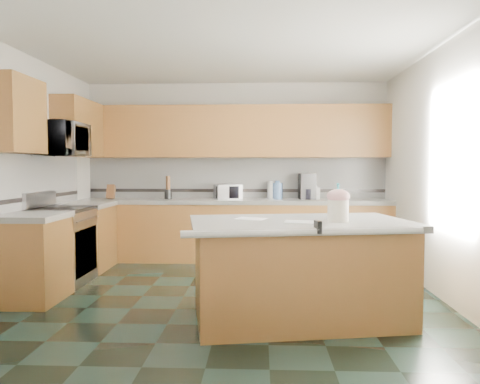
{
  "coord_description": "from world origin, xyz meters",
  "views": [
    {
      "loc": [
        0.38,
        -4.97,
        1.41
      ],
      "look_at": [
        0.15,
        0.35,
        1.12
      ],
      "focal_mm": 35.0,
      "sensor_mm": 36.0,
      "label": 1
    }
  ],
  "objects_px": {
    "island_base": "(299,273)",
    "soap_bottle_island": "(338,201)",
    "toaster_oven": "(228,192)",
    "treat_jar": "(338,211)",
    "coffee_maker": "(307,186)",
    "island_top": "(299,223)",
    "knife_block": "(111,192)"
  },
  "relations": [
    {
      "from": "island_base",
      "to": "soap_bottle_island",
      "type": "distance_m",
      "value": 0.79
    },
    {
      "from": "toaster_oven",
      "to": "treat_jar",
      "type": "bearing_deg",
      "value": -86.59
    },
    {
      "from": "island_base",
      "to": "treat_jar",
      "type": "height_order",
      "value": "treat_jar"
    },
    {
      "from": "island_base",
      "to": "coffee_maker",
      "type": "xyz_separation_m",
      "value": [
        0.35,
        2.78,
        0.68
      ]
    },
    {
      "from": "island_base",
      "to": "coffee_maker",
      "type": "bearing_deg",
      "value": 73.01
    },
    {
      "from": "island_base",
      "to": "treat_jar",
      "type": "bearing_deg",
      "value": -26.96
    },
    {
      "from": "island_top",
      "to": "knife_block",
      "type": "relative_size",
      "value": 9.27
    },
    {
      "from": "knife_block",
      "to": "toaster_oven",
      "type": "height_order",
      "value": "same"
    },
    {
      "from": "soap_bottle_island",
      "to": "island_top",
      "type": "bearing_deg",
      "value": -147.7
    },
    {
      "from": "treat_jar",
      "to": "knife_block",
      "type": "relative_size",
      "value": 0.92
    },
    {
      "from": "treat_jar",
      "to": "knife_block",
      "type": "distance_m",
      "value": 4.12
    },
    {
      "from": "island_base",
      "to": "soap_bottle_island",
      "type": "relative_size",
      "value": 5.6
    },
    {
      "from": "island_top",
      "to": "soap_bottle_island",
      "type": "distance_m",
      "value": 0.47
    },
    {
      "from": "treat_jar",
      "to": "soap_bottle_island",
      "type": "xyz_separation_m",
      "value": [
        0.05,
        0.3,
        0.07
      ]
    },
    {
      "from": "island_base",
      "to": "coffee_maker",
      "type": "height_order",
      "value": "coffee_maker"
    },
    {
      "from": "island_base",
      "to": "knife_block",
      "type": "relative_size",
      "value": 8.8
    },
    {
      "from": "island_top",
      "to": "knife_block",
      "type": "bearing_deg",
      "value": 123.92
    },
    {
      "from": "soap_bottle_island",
      "to": "coffee_maker",
      "type": "relative_size",
      "value": 0.86
    },
    {
      "from": "treat_jar",
      "to": "knife_block",
      "type": "bearing_deg",
      "value": 121.69
    },
    {
      "from": "island_base",
      "to": "soap_bottle_island",
      "type": "height_order",
      "value": "soap_bottle_island"
    },
    {
      "from": "island_base",
      "to": "soap_bottle_island",
      "type": "xyz_separation_m",
      "value": [
        0.38,
        0.2,
        0.66
      ]
    },
    {
      "from": "island_base",
      "to": "coffee_maker",
      "type": "relative_size",
      "value": 4.8
    },
    {
      "from": "soap_bottle_island",
      "to": "coffee_maker",
      "type": "distance_m",
      "value": 2.58
    },
    {
      "from": "island_top",
      "to": "treat_jar",
      "type": "bearing_deg",
      "value": -26.96
    },
    {
      "from": "island_base",
      "to": "toaster_oven",
      "type": "bearing_deg",
      "value": 97.2
    },
    {
      "from": "island_base",
      "to": "treat_jar",
      "type": "relative_size",
      "value": 9.55
    },
    {
      "from": "treat_jar",
      "to": "coffee_maker",
      "type": "bearing_deg",
      "value": 75.29
    },
    {
      "from": "treat_jar",
      "to": "island_top",
      "type": "bearing_deg",
      "value": 148.43
    },
    {
      "from": "knife_block",
      "to": "coffee_maker",
      "type": "height_order",
      "value": "coffee_maker"
    },
    {
      "from": "island_base",
      "to": "soap_bottle_island",
      "type": "bearing_deg",
      "value": 17.83
    },
    {
      "from": "island_top",
      "to": "soap_bottle_island",
      "type": "relative_size",
      "value": 5.9
    },
    {
      "from": "knife_block",
      "to": "toaster_oven",
      "type": "relative_size",
      "value": 0.55
    }
  ]
}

